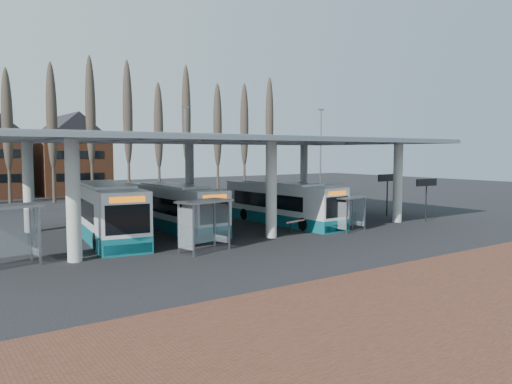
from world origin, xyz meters
TOP-DOWN VIEW (x-y plane):
  - ground at (0.00, 0.00)m, footprint 140.00×140.00m
  - brick_strip at (0.00, -12.00)m, footprint 70.00×10.00m
  - station_canopy at (0.00, 8.00)m, footprint 32.00×16.00m
  - poplar_row at (0.00, 33.00)m, footprint 45.10×1.10m
  - lamp_post_b at (6.00, 26.00)m, footprint 0.80×0.16m
  - lamp_post_c at (20.00, 20.00)m, footprint 0.80×0.16m
  - bus_0 at (-8.59, 8.43)m, footprint 4.19×12.60m
  - bus_1 at (-3.48, 9.22)m, footprint 2.47×11.22m
  - bus_2 at (4.34, 7.04)m, footprint 2.92×11.29m
  - shelter_0 at (-14.98, 3.27)m, footprint 3.28×1.93m
  - shelter_1 at (-5.61, 1.16)m, footprint 3.26×2.14m
  - shelter_2 at (5.78, 1.54)m, footprint 2.70×1.68m
  - info_sign_0 at (14.23, 1.56)m, footprint 2.21×0.26m
  - info_sign_1 at (14.26, 5.41)m, footprint 2.36×0.26m
  - barrier at (2.05, 2.69)m, footprint 1.92×0.79m

SIDE VIEW (x-z plane):
  - ground at x=0.00m, z-range 0.00..0.00m
  - brick_strip at x=0.00m, z-range 0.00..0.03m
  - barrier at x=2.05m, z-range 0.27..1.26m
  - bus_2 at x=4.34m, z-range -0.09..3.02m
  - bus_1 at x=-3.48m, z-range -0.09..3.02m
  - bus_0 at x=-8.59m, z-range -0.10..3.34m
  - shelter_2 at x=5.78m, z-range 0.53..2.87m
  - shelter_1 at x=-5.61m, z-range 0.63..3.41m
  - shelter_0 at x=-14.98m, z-range 0.66..3.55m
  - info_sign_0 at x=14.23m, z-range 1.11..4.39m
  - info_sign_1 at x=14.26m, z-range 1.19..4.69m
  - lamp_post_b at x=6.00m, z-range 0.25..10.42m
  - lamp_post_c at x=20.00m, z-range 0.25..10.42m
  - station_canopy at x=0.00m, z-range 2.51..8.85m
  - poplar_row at x=0.00m, z-range 1.53..16.03m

